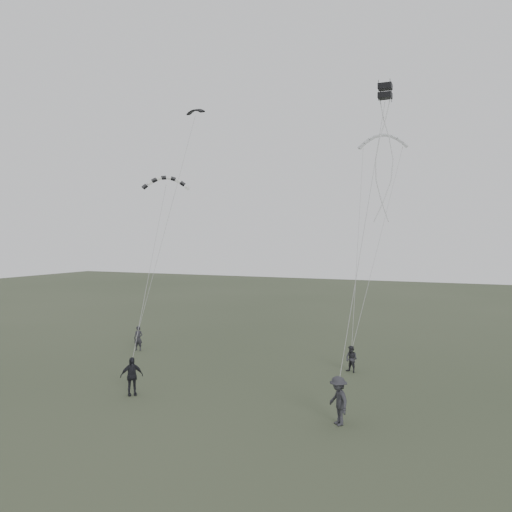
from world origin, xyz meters
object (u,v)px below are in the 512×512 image
at_px(flyer_right, 351,359).
at_px(kite_pale_large, 383,135).
at_px(kite_striped, 166,178).
at_px(kite_box, 385,91).
at_px(kite_dark_small, 195,110).
at_px(flyer_left, 138,338).
at_px(flyer_center, 132,376).
at_px(flyer_far, 338,401).

distance_m(flyer_right, kite_pale_large, 16.88).
distance_m(kite_pale_large, kite_striped, 15.78).
bearing_deg(kite_box, kite_dark_small, 155.88).
relative_size(flyer_left, flyer_center, 0.89).
relative_size(flyer_left, flyer_far, 0.84).
relative_size(flyer_far, kite_pale_large, 0.57).
bearing_deg(kite_dark_small, kite_striped, -78.37).
distance_m(flyer_right, kite_striped, 16.25).
bearing_deg(kite_striped, flyer_far, -65.19).
distance_m(flyer_center, flyer_far, 10.06).
bearing_deg(kite_box, flyer_right, 127.78).
xyz_separation_m(flyer_center, kite_pale_large, (8.93, 17.37, 14.04)).
height_order(flyer_far, kite_box, kite_box).
xyz_separation_m(flyer_far, kite_pale_large, (-1.13, 17.16, 13.98)).
xyz_separation_m(flyer_right, kite_dark_small, (-12.15, 3.58, 15.97)).
distance_m(flyer_far, kite_striped, 18.82).
relative_size(flyer_right, kite_pale_large, 0.43).
height_order(flyer_center, kite_striped, kite_striped).
bearing_deg(flyer_right, flyer_center, -113.54).
distance_m(flyer_right, flyer_far, 8.16).
bearing_deg(kite_box, kite_pale_large, 99.57).
height_order(kite_pale_large, kite_striped, kite_pale_large).
bearing_deg(flyer_left, kite_dark_small, 48.14).
height_order(kite_dark_small, kite_pale_large, kite_dark_small).
distance_m(flyer_far, kite_dark_small, 23.74).
xyz_separation_m(flyer_center, kite_dark_small, (-3.37, 11.86, 15.80)).
height_order(flyer_center, flyer_far, flyer_far).
bearing_deg(kite_box, flyer_left, 171.23).
relative_size(flyer_center, kite_box, 2.58).
bearing_deg(flyer_far, flyer_left, -157.68).
xyz_separation_m(flyer_right, kite_box, (2.18, -2.80, 13.92)).
bearing_deg(flyer_center, kite_pale_large, 17.11).
relative_size(flyer_left, kite_pale_large, 0.48).
bearing_deg(flyer_right, kite_dark_small, -173.26).
relative_size(flyer_left, kite_box, 2.31).
xyz_separation_m(flyer_right, kite_striped, (-12.18, -0.13, 10.75)).
bearing_deg(flyer_left, flyer_center, -66.95).
height_order(flyer_far, kite_striped, kite_striped).
xyz_separation_m(kite_pale_large, kite_striped, (-12.33, -9.23, -3.47)).
bearing_deg(kite_pale_large, flyer_far, -97.85).
bearing_deg(kite_pale_large, flyer_left, -158.77).
xyz_separation_m(flyer_far, kite_striped, (-13.45, 7.93, 10.51)).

